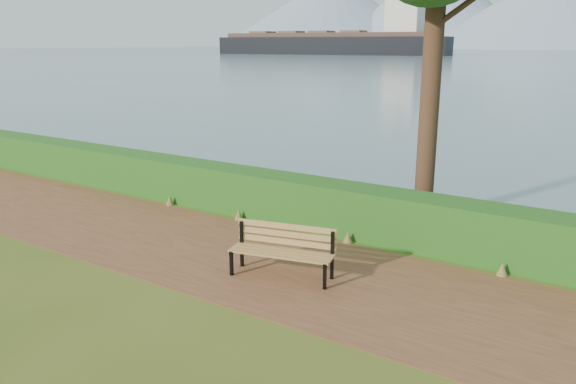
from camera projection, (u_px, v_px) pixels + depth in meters
The scene contains 5 objects.
ground at pixel (217, 259), 10.15m from camera, with size 140.00×140.00×0.00m, color #3C4F16.
path at pixel (227, 254), 10.39m from camera, with size 40.00×3.40×0.01m, color brown.
hedge at pixel (294, 200), 12.12m from camera, with size 32.00×0.85×1.00m, color #1D4513.
bench at pixel (283, 247), 9.31m from camera, with size 1.80×0.90×0.87m.
cargo_ship at pixel (337, 44), 180.73m from camera, with size 77.92×20.10×23.40m.
Camera 1 is at (6.29, -7.23, 3.79)m, focal length 35.00 mm.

